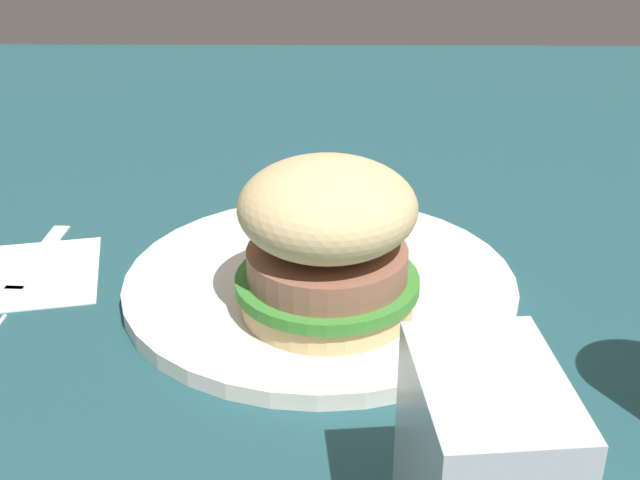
{
  "coord_description": "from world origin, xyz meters",
  "views": [
    {
      "loc": [
        0.52,
        0.02,
        0.31
      ],
      "look_at": [
        -0.01,
        0.02,
        0.04
      ],
      "focal_mm": 46.89,
      "sensor_mm": 36.0,
      "label": 1
    }
  ],
  "objects": [
    {
      "name": "ground_plane",
      "position": [
        0.0,
        0.0,
        0.0
      ],
      "size": [
        1.6,
        1.6,
        0.0
      ],
      "primitive_type": "plane",
      "color": "#1E474C"
    },
    {
      "name": "plate",
      "position": [
        -0.01,
        0.02,
        0.01
      ],
      "size": [
        0.29,
        0.29,
        0.01
      ],
      "primitive_type": "cylinder",
      "color": "silver",
      "rests_on": "ground_plane"
    },
    {
      "name": "sandwich",
      "position": [
        0.03,
        0.02,
        0.07
      ],
      "size": [
        0.12,
        0.12,
        0.11
      ],
      "color": "tan",
      "rests_on": "plate"
    },
    {
      "name": "fries_pile",
      "position": [
        -0.1,
        0.03,
        0.02
      ],
      "size": [
        0.09,
        0.09,
        0.01
      ],
      "color": "gold",
      "rests_on": "plate"
    },
    {
      "name": "napkin",
      "position": [
        -0.04,
        -0.21,
        0.0
      ],
      "size": [
        0.13,
        0.13,
        0.0
      ],
      "primitive_type": "cube",
      "rotation": [
        0.0,
        0.0,
        0.21
      ],
      "color": "white",
      "rests_on": "ground_plane"
    },
    {
      "name": "fork",
      "position": [
        -0.03,
        -0.21,
        0.0
      ],
      "size": [
        0.17,
        0.03,
        0.0
      ],
      "color": "silver",
      "rests_on": "napkin"
    },
    {
      "name": "napkin_dispenser",
      "position": [
        0.24,
        0.09,
        0.05
      ],
      "size": [
        0.1,
        0.07,
        0.11
      ],
      "primitive_type": "cube",
      "rotation": [
        0.0,
        0.0,
        0.1
      ],
      "color": "#B7BABF",
      "rests_on": "ground_plane"
    }
  ]
}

